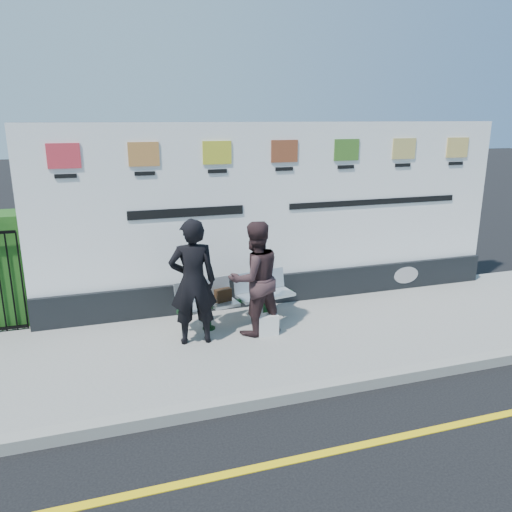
{
  "coord_description": "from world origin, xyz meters",
  "views": [
    {
      "loc": [
        -2.39,
        -3.8,
        3.19
      ],
      "look_at": [
        -0.27,
        2.84,
        1.25
      ],
      "focal_mm": 35.0,
      "sensor_mm": 36.0,
      "label": 1
    }
  ],
  "objects_px": {
    "billboard": "(282,227)",
    "woman_right": "(255,278)",
    "woman_left": "(193,282)",
    "bench": "(238,311)"
  },
  "relations": [
    {
      "from": "billboard",
      "to": "woman_right",
      "type": "relative_size",
      "value": 4.78
    },
    {
      "from": "woman_left",
      "to": "woman_right",
      "type": "bearing_deg",
      "value": -172.17
    },
    {
      "from": "billboard",
      "to": "woman_left",
      "type": "distance_m",
      "value": 2.15
    },
    {
      "from": "billboard",
      "to": "woman_right",
      "type": "distance_m",
      "value": 1.5
    },
    {
      "from": "bench",
      "to": "woman_left",
      "type": "bearing_deg",
      "value": -158.48
    },
    {
      "from": "woman_right",
      "to": "bench",
      "type": "bearing_deg",
      "value": -82.1
    },
    {
      "from": "bench",
      "to": "woman_left",
      "type": "height_order",
      "value": "woman_left"
    },
    {
      "from": "billboard",
      "to": "woman_right",
      "type": "xyz_separation_m",
      "value": [
        -0.83,
        -1.15,
        -0.46
      ]
    },
    {
      "from": "billboard",
      "to": "bench",
      "type": "height_order",
      "value": "billboard"
    },
    {
      "from": "billboard",
      "to": "woman_left",
      "type": "bearing_deg",
      "value": -145.43
    }
  ]
}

